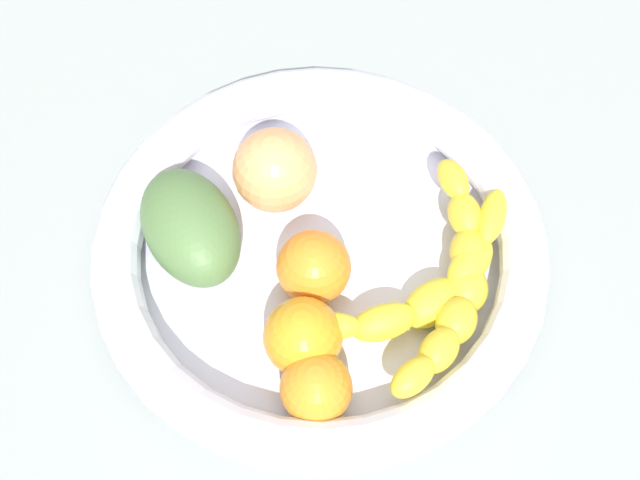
{
  "coord_description": "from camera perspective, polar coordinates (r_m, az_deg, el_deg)",
  "views": [
    {
      "loc": [
        -18.14,
        27.93,
        64.51
      ],
      "look_at": [
        0.0,
        0.0,
        7.61
      ],
      "focal_mm": 47.15,
      "sensor_mm": 36.0,
      "label": 1
    }
  ],
  "objects": [
    {
      "name": "kitchen_counter",
      "position": [
        0.71,
        -0.0,
        -2.48
      ],
      "size": [
        120.0,
        120.0,
        3.0
      ],
      "primitive_type": "cube",
      "color": "#979F9A",
      "rests_on": "ground"
    },
    {
      "name": "fruit_bowl",
      "position": [
        0.67,
        -0.0,
        -0.77
      ],
      "size": [
        36.31,
        36.31,
        5.49
      ],
      "color": "white",
      "rests_on": "kitchen_counter"
    },
    {
      "name": "banana_draped_left",
      "position": [
        0.65,
        7.15,
        -3.36
      ],
      "size": [
        10.66,
        20.37,
        4.27
      ],
      "color": "yellow",
      "rests_on": "fruit_bowl"
    },
    {
      "name": "banana_draped_right",
      "position": [
        0.65,
        9.19,
        -2.86
      ],
      "size": [
        10.13,
        20.85,
        4.68
      ],
      "color": "yellow",
      "rests_on": "fruit_bowl"
    },
    {
      "name": "orange_front",
      "position": [
        0.62,
        -1.17,
        -6.58
      ],
      "size": [
        5.94,
        5.94,
        5.94
      ],
      "primitive_type": "sphere",
      "color": "orange",
      "rests_on": "fruit_bowl"
    },
    {
      "name": "orange_mid_left",
      "position": [
        0.65,
        -0.43,
        -1.86
      ],
      "size": [
        5.85,
        5.85,
        5.85
      ],
      "primitive_type": "sphere",
      "color": "orange",
      "rests_on": "fruit_bowl"
    },
    {
      "name": "orange_mid_right",
      "position": [
        0.61,
        -0.26,
        -10.01
      ],
      "size": [
        5.3,
        5.3,
        5.3
      ],
      "primitive_type": "sphere",
      "color": "orange",
      "rests_on": "fruit_bowl"
    },
    {
      "name": "peach_blush",
      "position": [
        0.69,
        -3.09,
        4.77
      ],
      "size": [
        7.03,
        7.03,
        7.03
      ],
      "primitive_type": "sphere",
      "color": "#F9A462",
      "rests_on": "fruit_bowl"
    },
    {
      "name": "mango_green",
      "position": [
        0.67,
        -8.8,
        0.89
      ],
      "size": [
        13.17,
        11.81,
        6.37
      ],
      "primitive_type": "ellipsoid",
      "rotation": [
        0.0,
        0.0,
        5.76
      ],
      "color": "#557A42",
      "rests_on": "fruit_bowl"
    }
  ]
}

